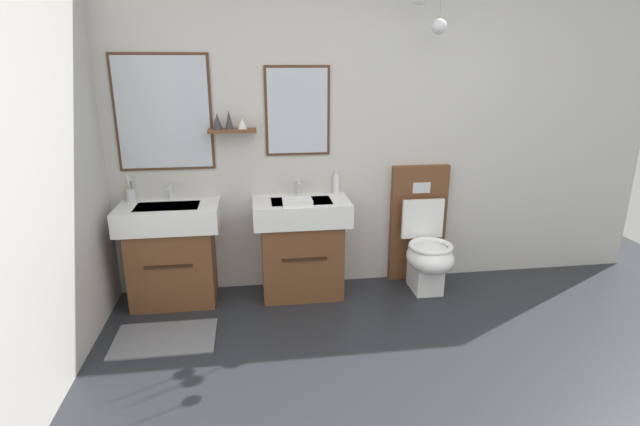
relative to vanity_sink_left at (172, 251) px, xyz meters
name	(u,v)px	position (x,y,z in m)	size (l,w,h in m)	color
wall_back	(382,119)	(1.70, 0.25, 0.96)	(4.60, 0.64, 2.75)	beige
bath_mat	(165,338)	(0.00, -0.58, -0.42)	(0.68, 0.44, 0.01)	slate
vanity_sink_left	(172,251)	(0.00, 0.00, 0.00)	(0.75, 0.46, 0.79)	brown
tap_on_left_sink	(170,190)	(0.00, 0.16, 0.44)	(0.03, 0.13, 0.11)	silver
vanity_sink_right	(301,244)	(1.00, 0.00, 0.00)	(0.75, 0.46, 0.79)	brown
tap_on_right_sink	(299,186)	(1.00, 0.16, 0.44)	(0.03, 0.13, 0.11)	silver
toilet	(424,244)	(2.02, -0.01, -0.05)	(0.48, 0.62, 1.00)	brown
toothbrush_cup	(131,194)	(-0.29, 0.15, 0.43)	(0.07, 0.07, 0.20)	silver
soap_dispenser	(336,184)	(1.31, 0.16, 0.45)	(0.06, 0.06, 0.19)	white
folded_hand_towel	(297,202)	(0.96, -0.13, 0.39)	(0.22, 0.16, 0.04)	white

